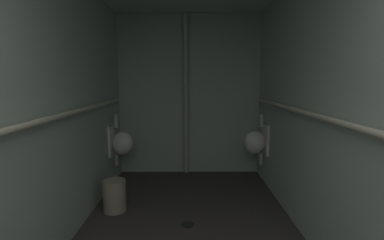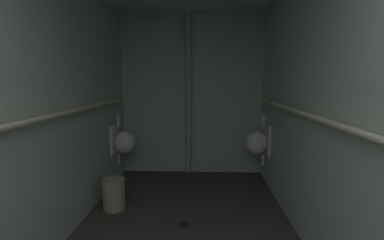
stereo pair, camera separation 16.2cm
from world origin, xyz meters
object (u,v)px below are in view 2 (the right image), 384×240
object	(u,v)px
urinal_right_mid	(258,142)
waste_bin	(114,194)
urinal_left_mid	(123,142)
standpipe_back_wall	(188,96)
floor_drain	(184,224)

from	to	relation	value
urinal_right_mid	waste_bin	xyz separation A→B (m)	(-1.85, -0.89, -0.44)
urinal_left_mid	waste_bin	distance (m)	0.96
urinal_left_mid	standpipe_back_wall	world-z (taller)	standpipe_back_wall
urinal_left_mid	standpipe_back_wall	size ratio (longest dim) A/B	0.30
waste_bin	floor_drain	bearing A→B (deg)	-21.31
standpipe_back_wall	floor_drain	bearing A→B (deg)	-88.59
urinal_left_mid	waste_bin	xyz separation A→B (m)	(0.11, -0.85, -0.44)
urinal_right_mid	standpipe_back_wall	size ratio (longest dim) A/B	0.30
standpipe_back_wall	urinal_right_mid	bearing A→B (deg)	-22.60
standpipe_back_wall	urinal_left_mid	bearing A→B (deg)	-153.21
floor_drain	standpipe_back_wall	bearing A→B (deg)	91.41
urinal_left_mid	standpipe_back_wall	distance (m)	1.23
urinal_right_mid	waste_bin	world-z (taller)	urinal_right_mid
standpipe_back_wall	floor_drain	xyz separation A→B (m)	(0.04, -1.65, -1.27)
urinal_right_mid	floor_drain	distance (m)	1.69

